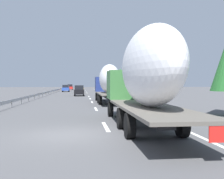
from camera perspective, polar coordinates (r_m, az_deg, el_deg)
The scene contains 22 objects.
ground_plane at distance 52.05m, azimuth -6.97°, elevation -1.23°, with size 260.00×260.00×0.00m, color #4C4C4F.
lane_stripe_0 at distance 14.22m, azimuth -1.34°, elevation -7.76°, with size 3.20×0.20×0.01m, color white.
lane_stripe_1 at distance 23.96m, azimuth -3.40°, elevation -4.09°, with size 3.20×0.20×0.01m, color white.
lane_stripe_2 at distance 32.96m, azimuth -4.21°, elevation -2.64°, with size 3.20×0.20×0.01m, color white.
lane_stripe_3 at distance 40.30m, azimuth -4.60°, elevation -1.93°, with size 3.20×0.20×0.01m, color white.
lane_stripe_4 at distance 47.61m, azimuth -4.87°, elevation -1.45°, with size 3.20×0.20×0.01m, color white.
lane_stripe_5 at distance 64.32m, azimuth -5.25°, elevation -0.75°, with size 3.20×0.20×0.01m, color white.
lane_stripe_6 at distance 71.92m, azimuth -5.37°, elevation -0.54°, with size 3.20×0.20×0.01m, color white.
lane_stripe_7 at distance 73.79m, azimuth -5.39°, elevation -0.50°, with size 3.20×0.20×0.01m, color white.
lane_stripe_8 at distance 90.82m, azimuth -5.57°, elevation -0.17°, with size 3.20×0.20×0.01m, color white.
edge_line_right at distance 57.25m, azimuth -1.41°, elevation -0.99°, with size 110.00×0.20×0.01m, color white.
truck_lead at distance 31.25m, azimuth -0.79°, elevation 1.62°, with size 13.06×2.55×4.34m.
truck_trailing at distance 13.41m, azimuth 6.70°, elevation 3.11°, with size 13.89×2.55×4.78m.
car_blue_sedan at distance 76.18m, azimuth -9.66°, elevation 0.26°, with size 4.76×1.89×1.88m.
car_red_compact at distance 98.46m, azimuth -8.76°, elevation 0.50°, with size 4.78×1.89×1.98m.
car_yellow_coupe at distance 64.69m, azimuth -6.71°, elevation 0.08°, with size 4.72×1.73×1.85m.
car_black_suv at distance 49.77m, azimuth -6.89°, elevation -0.23°, with size 4.18×1.79×1.93m.
road_sign at distance 53.43m, azimuth 0.24°, elevation 1.17°, with size 0.10×0.90×3.13m.
tree_0 at distance 73.80m, azimuth 3.27°, elevation 2.04°, with size 3.88×3.88×5.34m.
tree_1 at distance 52.24m, azimuth 3.88°, elevation 2.98°, with size 2.94×2.94×5.85m.
tree_2 at distance 73.05m, azimuth 1.76°, elevation 2.65°, with size 3.59×3.59×6.32m.
guardrail_median at distance 55.41m, azimuth -13.16°, elevation -0.50°, with size 94.00×0.10×0.76m.
Camera 1 is at (-12.00, -0.58, 2.23)m, focal length 43.65 mm.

